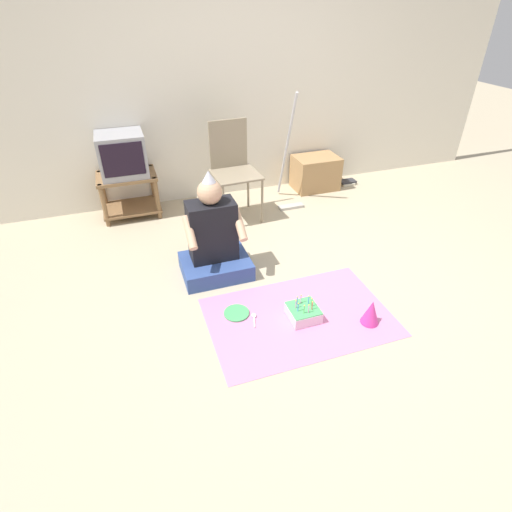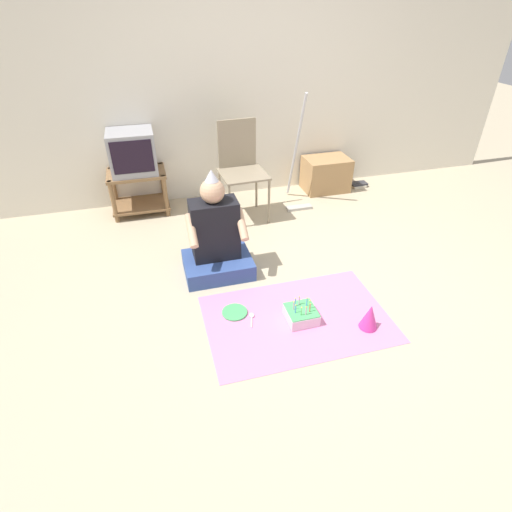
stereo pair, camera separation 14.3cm
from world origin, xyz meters
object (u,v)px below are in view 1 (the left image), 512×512
(person_seated, at_px, (214,242))
(party_hat_blue, at_px, (371,312))
(folding_chair, at_px, (233,164))
(book_pile, at_px, (347,182))
(dust_mop, at_px, (289,174))
(cardboard_box_stack, at_px, (315,173))
(tv, at_px, (122,154))
(paper_plate, at_px, (237,313))
(birthday_cake, at_px, (303,312))

(person_seated, xyz_separation_m, party_hat_blue, (0.88, -0.96, -0.20))
(person_seated, bearing_deg, party_hat_blue, -47.36)
(folding_chair, relative_size, book_pile, 4.85)
(dust_mop, bearing_deg, cardboard_box_stack, 31.88)
(folding_chair, relative_size, dust_mop, 0.80)
(folding_chair, bearing_deg, dust_mop, 3.38)
(tv, bearing_deg, person_seated, -66.21)
(dust_mop, relative_size, party_hat_blue, 6.33)
(folding_chair, distance_m, book_pile, 1.65)
(tv, bearing_deg, cardboard_box_stack, -0.15)
(person_seated, relative_size, paper_plate, 4.79)
(tv, height_order, person_seated, person_seated)
(dust_mop, height_order, person_seated, dust_mop)
(party_hat_blue, xyz_separation_m, paper_plate, (-0.87, 0.39, -0.09))
(book_pile, xyz_separation_m, person_seated, (-1.97, -1.26, 0.27))
(tv, height_order, birthday_cake, tv)
(person_seated, bearing_deg, tv, 113.79)
(paper_plate, bearing_deg, tv, 107.46)
(tv, bearing_deg, birthday_cake, -63.46)
(party_hat_blue, bearing_deg, paper_plate, 155.70)
(tv, xyz_separation_m, birthday_cake, (1.03, -2.06, -0.60))
(tv, height_order, paper_plate, tv)
(person_seated, bearing_deg, birthday_cake, -59.08)
(party_hat_blue, bearing_deg, folding_chair, 102.93)
(tv, relative_size, paper_plate, 2.37)
(folding_chair, xyz_separation_m, person_seated, (-0.44, -0.96, -0.26))
(cardboard_box_stack, relative_size, dust_mop, 0.42)
(tv, relative_size, party_hat_blue, 2.33)
(folding_chair, distance_m, party_hat_blue, 2.02)
(dust_mop, relative_size, paper_plate, 6.44)
(dust_mop, xyz_separation_m, birthday_cake, (-0.61, -1.76, -0.30))
(dust_mop, height_order, paper_plate, dust_mop)
(birthday_cake, bearing_deg, book_pile, 53.23)
(cardboard_box_stack, height_order, dust_mop, dust_mop)
(cardboard_box_stack, bearing_deg, folding_chair, -163.20)
(birthday_cake, distance_m, paper_plate, 0.49)
(folding_chair, xyz_separation_m, dust_mop, (0.62, 0.04, -0.20))
(person_seated, relative_size, birthday_cake, 4.22)
(folding_chair, distance_m, person_seated, 1.09)
(birthday_cake, bearing_deg, party_hat_blue, -24.72)
(tv, relative_size, person_seated, 0.50)
(cardboard_box_stack, relative_size, paper_plate, 2.73)
(cardboard_box_stack, bearing_deg, book_pile, -3.68)
(person_seated, bearing_deg, paper_plate, -88.47)
(person_seated, distance_m, party_hat_blue, 1.32)
(birthday_cake, relative_size, party_hat_blue, 1.11)
(tv, relative_size, cardboard_box_stack, 0.87)
(book_pile, distance_m, paper_plate, 2.68)
(book_pile, relative_size, birthday_cake, 0.93)
(folding_chair, bearing_deg, book_pile, 11.24)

